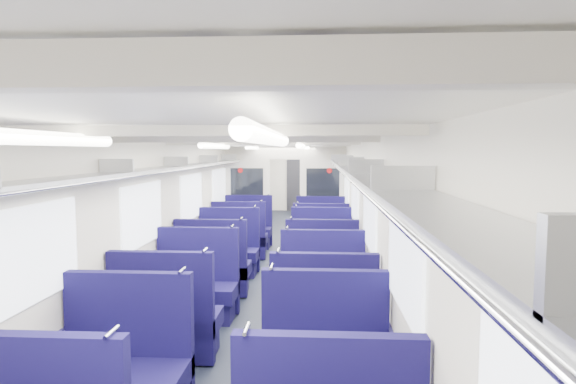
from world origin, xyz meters
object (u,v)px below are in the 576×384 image
object	(u,v)px
seat_11	(323,295)
seat_15	(321,253)
seat_8	(166,324)
bulkhead	(285,193)
seat_6	(123,373)
seat_10	(196,290)
seat_17	(321,243)
seat_9	(323,326)
seat_13	(322,270)
seat_19	(321,233)
seat_7	(325,369)
seat_12	(213,270)
seat_18	(248,231)
seat_14	(228,253)
end_door	(297,184)
seat_16	(240,240)

from	to	relation	value
seat_11	seat_15	bearing A→B (deg)	90.00
seat_8	seat_11	xyz separation A→B (m)	(1.66, 1.14, 0.00)
bulkhead	seat_6	size ratio (longest dim) A/B	2.30
seat_10	seat_17	distance (m)	3.72
seat_9	seat_13	size ratio (longest dim) A/B	1.00
seat_11	seat_19	world-z (taller)	same
seat_7	seat_12	distance (m)	3.64
seat_18	seat_17	bearing A→B (deg)	-39.14
seat_12	seat_19	world-z (taller)	same
bulkhead	seat_8	xyz separation A→B (m)	(-0.83, -6.19, -0.86)
seat_7	seat_10	distance (m)	2.75
seat_8	seat_18	bearing A→B (deg)	90.00
seat_14	end_door	bearing A→B (deg)	84.85
seat_10	seat_13	world-z (taller)	same
seat_10	seat_14	bearing A→B (deg)	90.00
seat_10	seat_15	world-z (taller)	same
seat_8	seat_15	xyz separation A→B (m)	(1.66, 3.63, 0.00)
seat_7	seat_19	bearing A→B (deg)	90.00
seat_9	bulkhead	bearing A→B (deg)	97.68
bulkhead	seat_13	distance (m)	3.99
seat_18	seat_13	bearing A→B (deg)	-64.85
seat_11	seat_15	distance (m)	2.49
seat_12	seat_13	bearing A→B (deg)	3.65
seat_6	seat_16	xyz separation A→B (m)	(0.00, 5.93, 0.00)
seat_10	seat_19	world-z (taller)	same
seat_18	seat_8	bearing A→B (deg)	-90.00
seat_6	seat_12	size ratio (longest dim) A/B	1.00
seat_10	seat_15	size ratio (longest dim) A/B	1.00
bulkhead	seat_12	distance (m)	4.09
end_door	seat_11	bearing A→B (deg)	-85.90
seat_10	seat_13	bearing A→B (deg)	34.59
seat_8	seat_19	xyz separation A→B (m)	(1.66, 5.75, 0.00)
seat_11	seat_13	size ratio (longest dim) A/B	1.00
seat_17	seat_12	bearing A→B (deg)	-125.94
bulkhead	seat_10	world-z (taller)	bulkhead
seat_7	seat_18	xyz separation A→B (m)	(-1.66, 6.87, 0.00)
end_door	seat_19	bearing A→B (deg)	-83.20
end_door	seat_14	world-z (taller)	end_door
seat_9	seat_16	bearing A→B (deg)	109.21
seat_11	seat_13	world-z (taller)	same
seat_15	seat_18	world-z (taller)	same
seat_15	seat_16	size ratio (longest dim) A/B	1.00
seat_8	seat_16	xyz separation A→B (m)	(0.00, 4.80, 0.00)
seat_8	seat_13	bearing A→B (deg)	55.19
seat_17	seat_19	xyz separation A→B (m)	(0.00, 1.18, 0.00)
seat_7	seat_18	size ratio (longest dim) A/B	1.00
seat_18	seat_19	size ratio (longest dim) A/B	1.00
seat_9	seat_7	bearing A→B (deg)	-90.00
seat_7	seat_9	size ratio (longest dim) A/B	1.00
seat_6	seat_16	bearing A→B (deg)	90.00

